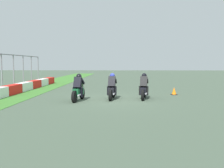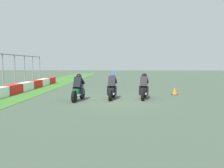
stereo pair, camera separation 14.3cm
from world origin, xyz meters
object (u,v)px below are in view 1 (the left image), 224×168
rider_lane_b (112,88)px  rider_lane_c (78,90)px  rider_lane_a (144,88)px  traffic_cone (174,91)px

rider_lane_b → rider_lane_c: (-0.68, 1.85, 0.00)m
rider_lane_c → rider_lane_a: bearing=-69.6°
rider_lane_a → rider_lane_c: same height
rider_lane_a → traffic_cone: 2.98m
rider_lane_a → traffic_cone: rider_lane_a is taller
rider_lane_b → rider_lane_a: bearing=-80.2°
rider_lane_a → rider_lane_c: 3.80m
rider_lane_b → traffic_cone: bearing=-57.0°
rider_lane_a → traffic_cone: size_ratio=4.06×
rider_lane_b → rider_lane_c: bearing=115.6°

